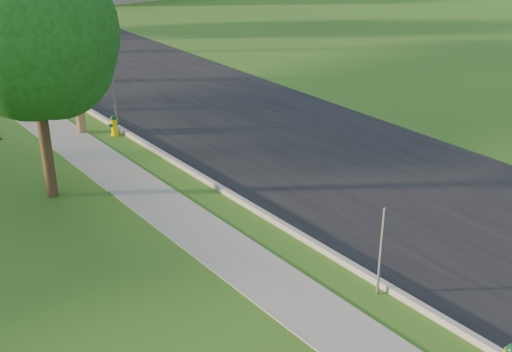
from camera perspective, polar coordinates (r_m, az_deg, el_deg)
The scene contains 8 objects.
road at distance 20.06m, azimuth 6.66°, elevation 1.50°, with size 8.00×120.00×0.02m, color black.
curb at distance 17.67m, azimuth -2.70°, elevation -1.39°, with size 0.15×120.00×0.15m, color #9A978C.
sidewalk at distance 16.87m, azimuth -7.56°, elevation -3.15°, with size 1.50×120.00×0.03m, color gray.
sign_post_near at distance 13.29m, azimuth 11.05°, elevation -6.65°, with size 0.05×0.04×2.00m, color gray.
sign_post_mid at distance 22.08m, azimuth -12.40°, elevation 5.99°, with size 0.05×0.04×2.00m, color gray.
tree_verge at distance 17.08m, azimuth -19.02°, elevation 11.41°, with size 4.40×4.40×6.67m.
hydrant_mid at distance 22.31m, azimuth -12.49°, elevation 4.45°, with size 0.38×0.34×0.75m.
hydrant_far at distance 32.57m, azimuth -21.75°, elevation 9.52°, with size 0.37×0.33×0.71m.
Camera 1 is at (-8.60, -3.06, 7.75)m, focal length 45.00 mm.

